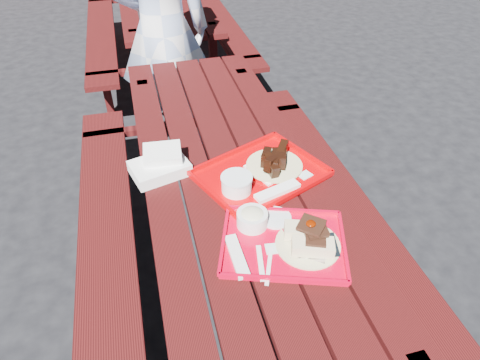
{
  "coord_description": "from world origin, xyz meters",
  "views": [
    {
      "loc": [
        -0.33,
        -1.41,
        1.87
      ],
      "look_at": [
        0.0,
        -0.15,
        0.82
      ],
      "focal_mm": 32.0,
      "sensor_mm": 36.0,
      "label": 1
    }
  ],
  "objects_px": {
    "picnic_table_far": "(161,13)",
    "person": "(162,31)",
    "near_tray": "(283,235)",
    "picnic_table_near": "(232,204)",
    "far_tray": "(260,174)"
  },
  "relations": [
    {
      "from": "picnic_table_near",
      "to": "far_tray",
      "type": "xyz_separation_m",
      "value": [
        0.11,
        -0.08,
        0.21
      ]
    },
    {
      "from": "picnic_table_far",
      "to": "near_tray",
      "type": "bearing_deg",
      "value": -88.57
    },
    {
      "from": "picnic_table_far",
      "to": "far_tray",
      "type": "relative_size",
      "value": 3.99
    },
    {
      "from": "near_tray",
      "to": "far_tray",
      "type": "xyz_separation_m",
      "value": [
        0.03,
        0.36,
        -0.01
      ]
    },
    {
      "from": "picnic_table_far",
      "to": "near_tray",
      "type": "xyz_separation_m",
      "value": [
        0.08,
        -3.24,
        0.22
      ]
    },
    {
      "from": "picnic_table_near",
      "to": "picnic_table_far",
      "type": "bearing_deg",
      "value": 90.0
    },
    {
      "from": "picnic_table_near",
      "to": "person",
      "type": "distance_m",
      "value": 1.46
    },
    {
      "from": "picnic_table_near",
      "to": "person",
      "type": "relative_size",
      "value": 1.38
    },
    {
      "from": "person",
      "to": "picnic_table_near",
      "type": "bearing_deg",
      "value": 97.62
    },
    {
      "from": "picnic_table_far",
      "to": "near_tray",
      "type": "relative_size",
      "value": 4.71
    },
    {
      "from": "near_tray",
      "to": "person",
      "type": "height_order",
      "value": "person"
    },
    {
      "from": "picnic_table_far",
      "to": "person",
      "type": "xyz_separation_m",
      "value": [
        -0.11,
        -1.37,
        0.31
      ]
    },
    {
      "from": "far_tray",
      "to": "person",
      "type": "relative_size",
      "value": 0.35
    },
    {
      "from": "picnic_table_far",
      "to": "person",
      "type": "bearing_deg",
      "value": -94.69
    },
    {
      "from": "far_tray",
      "to": "near_tray",
      "type": "bearing_deg",
      "value": -94.04
    }
  ]
}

